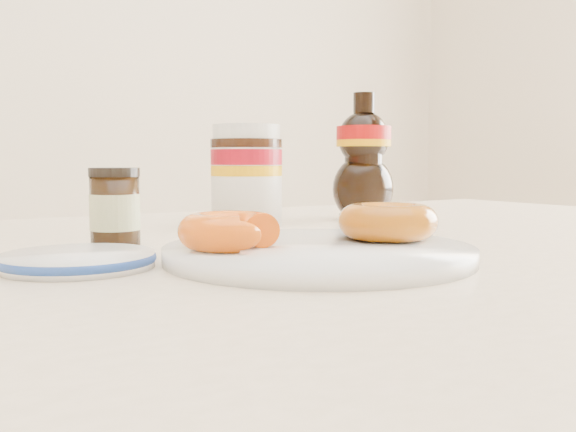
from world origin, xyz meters
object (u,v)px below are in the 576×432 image
dining_table (326,318)px  nutella_jar (247,172)px  donut_whole (388,221)px  blue_rim_saucer (78,260)px  plate (319,252)px  syrup_bottle (363,156)px  donut_bitten (229,231)px  dark_jar (115,209)px

dining_table → nutella_jar: size_ratio=10.56×
donut_whole → blue_rim_saucer: bearing=165.9°
plate → syrup_bottle: syrup_bottle is taller
plate → donut_whole: donut_whole is taller
dining_table → blue_rim_saucer: size_ratio=11.27×
donut_whole → nutella_jar: bearing=88.8°
plate → donut_bitten: donut_bitten is taller
plate → blue_rim_saucer: same height
blue_rim_saucer → donut_bitten: bearing=-23.2°
donut_whole → nutella_jar: size_ratio=0.70×
donut_whole → dark_jar: (-0.20, 0.17, 0.01)m
dining_table → donut_whole: 0.15m
dining_table → blue_rim_saucer: 0.28m
plate → nutella_jar: size_ratio=2.02×
dining_table → donut_bitten: 0.21m
donut_bitten → plate: bearing=5.5°
nutella_jar → syrup_bottle: bearing=-0.9°
plate → donut_whole: (0.08, 0.00, 0.02)m
dining_table → plate: 0.16m
dining_table → dark_jar: dark_jar is taller
donut_whole → nutella_jar: (0.01, 0.29, 0.04)m
dining_table → dark_jar: 0.25m
syrup_bottle → blue_rim_saucer: syrup_bottle is taller
dining_table → donut_bitten: donut_bitten is taller
dining_table → dark_jar: bearing=160.1°
syrup_bottle → dining_table: bearing=-136.7°
dark_jar → blue_rim_saucer: dark_jar is taller
donut_whole → plate: bearing=-177.7°
donut_bitten → nutella_jar: 0.32m
nutella_jar → dark_jar: bearing=-150.8°
plate → blue_rim_saucer: bearing=159.4°
plate → donut_bitten: 0.08m
syrup_bottle → nutella_jar: bearing=179.1°
nutella_jar → syrup_bottle: size_ratio=0.72×
dining_table → dark_jar: size_ratio=17.66×
blue_rim_saucer → dining_table: bearing=6.6°
donut_bitten → donut_whole: size_ratio=0.92×
donut_bitten → dark_jar: 0.16m
syrup_bottle → plate: bearing=-134.0°
donut_whole → blue_rim_saucer: donut_whole is taller
donut_bitten → nutella_jar: size_ratio=0.64×
donut_whole → dark_jar: dark_jar is taller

